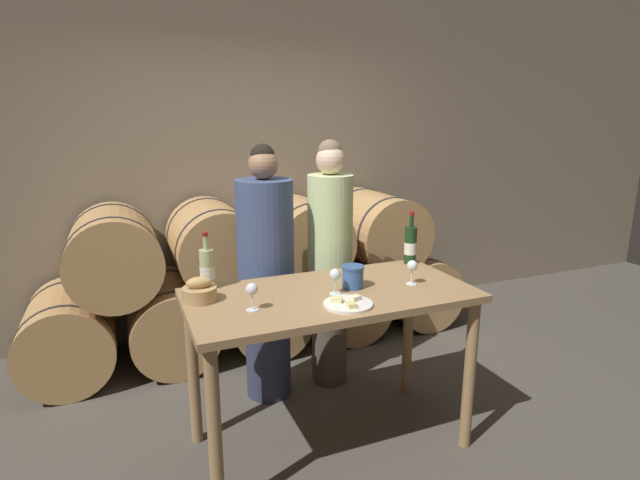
{
  "coord_description": "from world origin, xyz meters",
  "views": [
    {
      "loc": [
        -1.01,
        -2.29,
        1.82
      ],
      "look_at": [
        0.0,
        0.15,
        1.17
      ],
      "focal_mm": 28.0,
      "sensor_mm": 36.0,
      "label": 1
    }
  ],
  "objects_px": {
    "wine_glass_far_left": "(252,291)",
    "wine_glass_left": "(335,276)",
    "bread_basket": "(200,292)",
    "wine_glass_center": "(412,267)",
    "tasting_table": "(331,315)",
    "person_right": "(330,262)",
    "wine_bottle_white": "(207,269)",
    "person_left": "(266,274)",
    "cheese_plate": "(348,304)",
    "blue_crock": "(353,276)",
    "wine_bottle_red": "(410,245)"
  },
  "relations": [
    {
      "from": "person_right",
      "to": "wine_glass_left",
      "type": "height_order",
      "value": "person_right"
    },
    {
      "from": "person_left",
      "to": "bread_basket",
      "type": "xyz_separation_m",
      "value": [
        -0.5,
        -0.52,
        0.13
      ]
    },
    {
      "from": "wine_glass_left",
      "to": "wine_glass_center",
      "type": "height_order",
      "value": "same"
    },
    {
      "from": "person_left",
      "to": "cheese_plate",
      "type": "xyz_separation_m",
      "value": [
        0.16,
        -0.87,
        0.09
      ]
    },
    {
      "from": "person_left",
      "to": "cheese_plate",
      "type": "distance_m",
      "value": 0.89
    },
    {
      "from": "tasting_table",
      "to": "wine_glass_left",
      "type": "height_order",
      "value": "wine_glass_left"
    },
    {
      "from": "wine_glass_far_left",
      "to": "wine_glass_center",
      "type": "distance_m",
      "value": 0.92
    },
    {
      "from": "person_right",
      "to": "wine_bottle_white",
      "type": "height_order",
      "value": "person_right"
    },
    {
      "from": "tasting_table",
      "to": "wine_bottle_white",
      "type": "bearing_deg",
      "value": 152.63
    },
    {
      "from": "wine_bottle_white",
      "to": "bread_basket",
      "type": "distance_m",
      "value": 0.2
    },
    {
      "from": "wine_bottle_white",
      "to": "cheese_plate",
      "type": "height_order",
      "value": "wine_bottle_white"
    },
    {
      "from": "person_right",
      "to": "person_left",
      "type": "bearing_deg",
      "value": -179.98
    },
    {
      "from": "tasting_table",
      "to": "wine_glass_center",
      "type": "height_order",
      "value": "wine_glass_center"
    },
    {
      "from": "tasting_table",
      "to": "wine_bottle_white",
      "type": "height_order",
      "value": "wine_bottle_white"
    },
    {
      "from": "cheese_plate",
      "to": "wine_glass_far_left",
      "type": "bearing_deg",
      "value": 164.88
    },
    {
      "from": "bread_basket",
      "to": "wine_glass_far_left",
      "type": "bearing_deg",
      "value": -46.32
    },
    {
      "from": "wine_glass_far_left",
      "to": "person_left",
      "type": "bearing_deg",
      "value": 68.93
    },
    {
      "from": "tasting_table",
      "to": "wine_glass_left",
      "type": "distance_m",
      "value": 0.23
    },
    {
      "from": "bread_basket",
      "to": "wine_glass_left",
      "type": "relative_size",
      "value": 1.25
    },
    {
      "from": "person_left",
      "to": "blue_crock",
      "type": "relative_size",
      "value": 13.38
    },
    {
      "from": "person_right",
      "to": "wine_bottle_red",
      "type": "xyz_separation_m",
      "value": [
        0.4,
        -0.36,
        0.17
      ]
    },
    {
      "from": "tasting_table",
      "to": "person_right",
      "type": "xyz_separation_m",
      "value": [
        0.28,
        0.65,
        0.08
      ]
    },
    {
      "from": "person_left",
      "to": "bread_basket",
      "type": "distance_m",
      "value": 0.73
    },
    {
      "from": "wine_bottle_red",
      "to": "blue_crock",
      "type": "height_order",
      "value": "wine_bottle_red"
    },
    {
      "from": "wine_bottle_red",
      "to": "wine_glass_far_left",
      "type": "height_order",
      "value": "wine_bottle_red"
    },
    {
      "from": "blue_crock",
      "to": "cheese_plate",
      "type": "distance_m",
      "value": 0.28
    },
    {
      "from": "person_right",
      "to": "wine_bottle_white",
      "type": "xyz_separation_m",
      "value": [
        -0.87,
        -0.35,
        0.16
      ]
    },
    {
      "from": "blue_crock",
      "to": "cheese_plate",
      "type": "height_order",
      "value": "blue_crock"
    },
    {
      "from": "bread_basket",
      "to": "wine_glass_center",
      "type": "bearing_deg",
      "value": -9.46
    },
    {
      "from": "person_left",
      "to": "bread_basket",
      "type": "height_order",
      "value": "person_left"
    },
    {
      "from": "wine_bottle_red",
      "to": "wine_glass_far_left",
      "type": "bearing_deg",
      "value": -161.04
    },
    {
      "from": "person_left",
      "to": "wine_glass_far_left",
      "type": "height_order",
      "value": "person_left"
    },
    {
      "from": "tasting_table",
      "to": "wine_glass_center",
      "type": "bearing_deg",
      "value": -6.94
    },
    {
      "from": "wine_glass_far_left",
      "to": "wine_glass_center",
      "type": "height_order",
      "value": "same"
    },
    {
      "from": "bread_basket",
      "to": "person_left",
      "type": "bearing_deg",
      "value": 46.24
    },
    {
      "from": "cheese_plate",
      "to": "wine_glass_left",
      "type": "bearing_deg",
      "value": 86.51
    },
    {
      "from": "wine_bottle_white",
      "to": "blue_crock",
      "type": "height_order",
      "value": "wine_bottle_white"
    },
    {
      "from": "wine_bottle_white",
      "to": "cheese_plate",
      "type": "relative_size",
      "value": 1.28
    },
    {
      "from": "tasting_table",
      "to": "bread_basket",
      "type": "xyz_separation_m",
      "value": [
        -0.66,
        0.13,
        0.18
      ]
    },
    {
      "from": "tasting_table",
      "to": "person_right",
      "type": "relative_size",
      "value": 0.9
    },
    {
      "from": "wine_bottle_white",
      "to": "cheese_plate",
      "type": "bearing_deg",
      "value": -41.34
    },
    {
      "from": "wine_glass_center",
      "to": "wine_bottle_red",
      "type": "bearing_deg",
      "value": 59.04
    },
    {
      "from": "person_right",
      "to": "wine_glass_center",
      "type": "height_order",
      "value": "person_right"
    },
    {
      "from": "blue_crock",
      "to": "bread_basket",
      "type": "distance_m",
      "value": 0.81
    },
    {
      "from": "tasting_table",
      "to": "wine_glass_left",
      "type": "xyz_separation_m",
      "value": [
        0.01,
        -0.04,
        0.23
      ]
    },
    {
      "from": "wine_bottle_white",
      "to": "wine_glass_far_left",
      "type": "xyz_separation_m",
      "value": [
        0.14,
        -0.4,
        -0.01
      ]
    },
    {
      "from": "wine_glass_far_left",
      "to": "wine_glass_left",
      "type": "height_order",
      "value": "same"
    },
    {
      "from": "person_right",
      "to": "wine_glass_far_left",
      "type": "distance_m",
      "value": 1.05
    },
    {
      "from": "tasting_table",
      "to": "bread_basket",
      "type": "bearing_deg",
      "value": 168.79
    },
    {
      "from": "wine_glass_center",
      "to": "bread_basket",
      "type": "bearing_deg",
      "value": 170.54
    }
  ]
}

